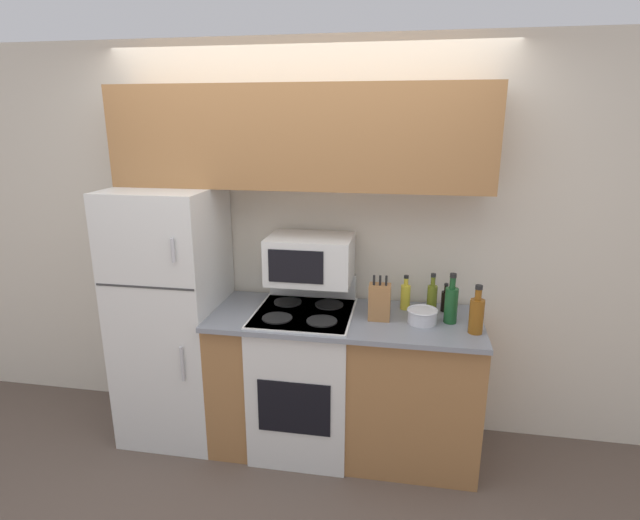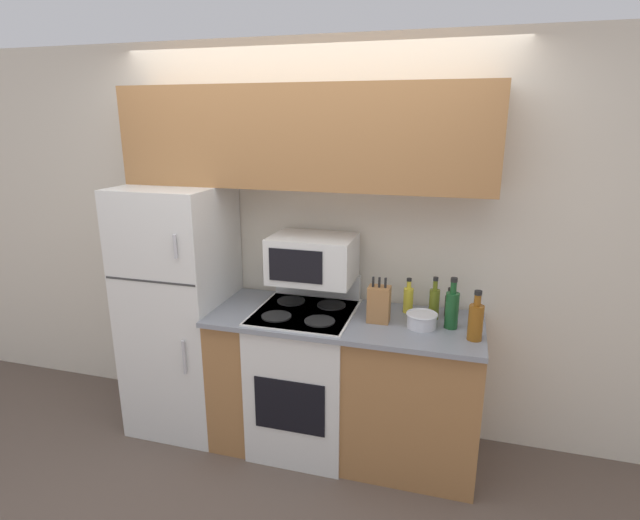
# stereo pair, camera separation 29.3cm
# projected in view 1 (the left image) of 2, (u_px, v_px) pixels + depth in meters

# --- Properties ---
(ground_plane) EXTENTS (12.00, 12.00, 0.00)m
(ground_plane) POSITION_uv_depth(u_px,v_px,m) (286.00, 469.00, 3.05)
(ground_plane) COLOR brown
(wall_back) EXTENTS (8.00, 0.05, 2.55)m
(wall_back) POSITION_uv_depth(u_px,v_px,m) (306.00, 242.00, 3.32)
(wall_back) COLOR beige
(wall_back) RESTS_ON ground_plane
(lower_cabinets) EXTENTS (1.63, 0.65, 0.91)m
(lower_cabinets) POSITION_uv_depth(u_px,v_px,m) (344.00, 382.00, 3.16)
(lower_cabinets) COLOR #9E6B3D
(lower_cabinets) RESTS_ON ground_plane
(refrigerator) EXTENTS (0.63, 0.65, 1.66)m
(refrigerator) POSITION_uv_depth(u_px,v_px,m) (173.00, 315.00, 3.25)
(refrigerator) COLOR silver
(refrigerator) RESTS_ON ground_plane
(upper_cabinets) EXTENTS (2.26, 0.34, 0.60)m
(upper_cabinets) POSITION_uv_depth(u_px,v_px,m) (298.00, 137.00, 2.95)
(upper_cabinets) COLOR #9E6B3D
(upper_cabinets) RESTS_ON refrigerator
(stove) EXTENTS (0.60, 0.63, 1.08)m
(stove) POSITION_uv_depth(u_px,v_px,m) (305.00, 377.00, 3.19)
(stove) COLOR silver
(stove) RESTS_ON ground_plane
(microwave) EXTENTS (0.52, 0.37, 0.28)m
(microwave) POSITION_uv_depth(u_px,v_px,m) (310.00, 259.00, 3.09)
(microwave) COLOR silver
(microwave) RESTS_ON stove
(knife_block) EXTENTS (0.13, 0.10, 0.28)m
(knife_block) POSITION_uv_depth(u_px,v_px,m) (379.00, 302.00, 2.95)
(knife_block) COLOR #9E6B3D
(knife_block) RESTS_ON lower_cabinets
(bowl) EXTENTS (0.18, 0.18, 0.09)m
(bowl) POSITION_uv_depth(u_px,v_px,m) (422.00, 316.00, 2.91)
(bowl) COLOR silver
(bowl) RESTS_ON lower_cabinets
(bottle_cooking_spray) EXTENTS (0.06, 0.06, 0.22)m
(bottle_cooking_spray) POSITION_uv_depth(u_px,v_px,m) (405.00, 296.00, 3.11)
(bottle_cooking_spray) COLOR gold
(bottle_cooking_spray) RESTS_ON lower_cabinets
(bottle_wine_green) EXTENTS (0.08, 0.08, 0.30)m
(bottle_wine_green) POSITION_uv_depth(u_px,v_px,m) (451.00, 303.00, 2.90)
(bottle_wine_green) COLOR #194C23
(bottle_wine_green) RESTS_ON lower_cabinets
(bottle_soy_sauce) EXTENTS (0.05, 0.05, 0.18)m
(bottle_soy_sauce) POSITION_uv_depth(u_px,v_px,m) (445.00, 300.00, 3.08)
(bottle_soy_sauce) COLOR black
(bottle_soy_sauce) RESTS_ON lower_cabinets
(bottle_olive_oil) EXTENTS (0.06, 0.06, 0.26)m
(bottle_olive_oil) POSITION_uv_depth(u_px,v_px,m) (432.00, 298.00, 3.02)
(bottle_olive_oil) COLOR #5B6619
(bottle_olive_oil) RESTS_ON lower_cabinets
(bottle_whiskey) EXTENTS (0.08, 0.08, 0.28)m
(bottle_whiskey) POSITION_uv_depth(u_px,v_px,m) (477.00, 314.00, 2.76)
(bottle_whiskey) COLOR brown
(bottle_whiskey) RESTS_ON lower_cabinets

